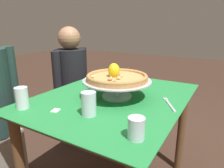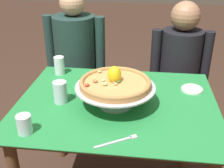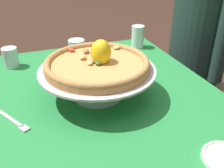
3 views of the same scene
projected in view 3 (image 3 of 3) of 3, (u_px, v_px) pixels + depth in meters
The scene contains 9 objects.
dining_table at pixel (106, 119), 1.06m from camera, with size 1.13×0.89×0.75m.
pizza_stand at pixel (97, 76), 0.96m from camera, with size 0.44×0.44×0.12m.
pizza at pixel (97, 63), 0.94m from camera, with size 0.39×0.39×0.11m.
water_glass_back_left at pixel (138, 38), 1.43m from camera, with size 0.07×0.07×0.12m.
water_glass_side_left at pixel (77, 54), 1.23m from camera, with size 0.08×0.08×0.13m.
water_glass_front_left at pixel (11, 59), 1.21m from camera, with size 0.07×0.07×0.09m.
dinner_fork at pixel (11, 119), 0.86m from camera, with size 0.19×0.12×0.01m.
sugar_packet at pixel (110, 55), 1.35m from camera, with size 0.05×0.04×0.01m, color white.
diner_left at pixel (194, 60), 1.65m from camera, with size 0.49×0.34×1.25m.
Camera 3 is at (0.81, -0.27, 1.27)m, focal length 40.93 mm.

